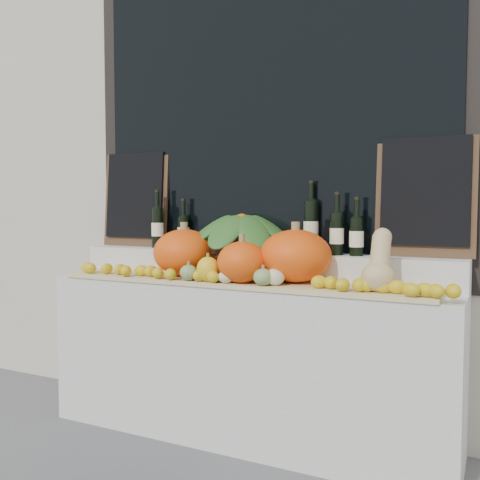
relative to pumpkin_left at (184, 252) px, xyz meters
name	(u,v)px	position (x,y,z in m)	size (l,w,h in m)	color
storefront_facade	(293,65)	(0.35, 0.80, 1.21)	(7.00, 0.94, 4.50)	beige
display_sill	(246,359)	(0.35, 0.08, -0.60)	(2.30, 0.55, 0.88)	silver
rear_tier	(257,265)	(0.35, 0.23, -0.08)	(2.30, 0.25, 0.16)	silver
straw_bedding	(236,283)	(0.35, -0.04, -0.15)	(2.10, 0.32, 0.03)	tan
pumpkin_left	(184,252)	(0.00, 0.00, 0.00)	(0.35, 0.35, 0.27)	#FF560D
pumpkin_right	(295,256)	(0.67, 0.02, 0.00)	(0.38, 0.38, 0.28)	#FF560D
pumpkin_center	(242,262)	(0.42, -0.11, -0.03)	(0.26, 0.26, 0.22)	#FF560D
butternut_squash	(379,265)	(1.12, -0.08, -0.01)	(0.16, 0.21, 0.30)	tan
decorative_gourds	(228,273)	(0.36, -0.15, -0.08)	(0.58, 0.14, 0.15)	#2F631D
lemon_heap	(226,277)	(0.35, -0.15, -0.10)	(2.20, 0.16, 0.06)	gold
produce_bowl	(242,233)	(0.26, 0.22, 0.11)	(0.71, 0.71, 0.23)	black
wine_bottle_far_left	(157,227)	(-0.34, 0.22, 0.13)	(0.08, 0.08, 0.37)	black
wine_bottle_near_left	(183,232)	(-0.17, 0.27, 0.11)	(0.08, 0.08, 0.31)	black
wine_bottle_tall	(311,226)	(0.67, 0.28, 0.15)	(0.08, 0.08, 0.41)	black
wine_bottle_near_right	(337,233)	(0.83, 0.22, 0.12)	(0.08, 0.08, 0.34)	black
wine_bottle_far_right	(356,236)	(0.94, 0.22, 0.11)	(0.08, 0.08, 0.31)	black
chalkboard_left	(135,198)	(-0.57, 0.30, 0.32)	(0.50, 0.08, 0.62)	#4C331E
chalkboard_right	(425,194)	(1.27, 0.30, 0.32)	(0.50, 0.08, 0.62)	#4C331E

